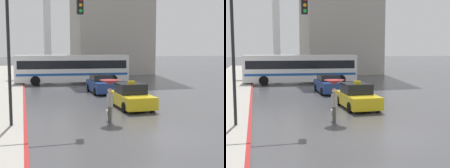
% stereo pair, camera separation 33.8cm
% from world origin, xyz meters
% --- Properties ---
extents(ground_plane, '(300.00, 300.00, 0.00)m').
position_xyz_m(ground_plane, '(0.00, 0.00, 0.00)').
color(ground_plane, '#424244').
extents(taxi, '(1.91, 4.07, 1.66)m').
position_xyz_m(taxi, '(1.36, 6.33, 0.68)').
color(taxi, gold).
rests_on(taxi, ground_plane).
extents(sedan_red, '(1.91, 4.23, 1.48)m').
position_xyz_m(sedan_red, '(1.28, 13.46, 0.69)').
color(sedan_red, navy).
rests_on(sedan_red, ground_plane).
extents(city_bus, '(11.87, 3.35, 3.01)m').
position_xyz_m(city_bus, '(0.06, 21.24, 1.68)').
color(city_bus, silver).
rests_on(city_bus, ground_plane).
extents(pedestrian_with_umbrella, '(1.01, 1.01, 2.10)m').
position_xyz_m(pedestrian_with_umbrella, '(-0.96, 2.90, 1.67)').
color(pedestrian_with_umbrella, '#4C473D').
rests_on(pedestrian_with_umbrella, ground_plane).
extents(traffic_light, '(3.45, 0.38, 6.31)m').
position_xyz_m(traffic_light, '(-4.31, 3.07, 4.34)').
color(traffic_light, black).
rests_on(traffic_light, ground_plane).
extents(monument_cross, '(7.48, 0.90, 16.99)m').
position_xyz_m(monument_cross, '(-1.73, 31.04, 9.64)').
color(monument_cross, white).
rests_on(monument_cross, ground_plane).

